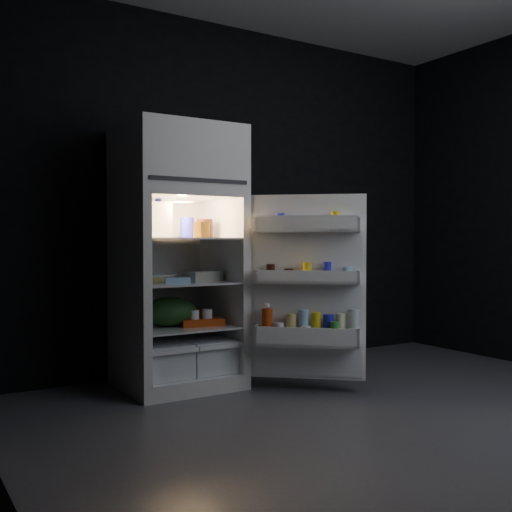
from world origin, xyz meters
TOP-DOWN VIEW (x-y plane):
  - floor at (0.00, 0.00)m, footprint 4.00×3.40m
  - wall_back at (0.00, 1.70)m, footprint 4.00×0.00m
  - wall_left at (-2.00, 0.00)m, footprint 0.00×3.40m
  - refrigerator at (-0.70, 1.32)m, footprint 0.76×0.71m
  - fridge_door at (-0.04, 0.69)m, footprint 0.67×0.62m
  - milk_jug at (-0.82, 1.34)m, footprint 0.17×0.17m
  - mayo_jar at (-0.60, 1.35)m, footprint 0.13×0.13m
  - jam_jar at (-0.48, 1.31)m, footprint 0.11×0.11m
  - amber_bottle at (-0.95, 1.42)m, footprint 0.08×0.08m
  - small_carton at (-0.64, 1.06)m, footprint 0.11×0.10m
  - egg_carton at (-0.56, 1.18)m, footprint 0.33×0.23m
  - pie at (-0.84, 1.36)m, footprint 0.39×0.39m
  - flat_package at (-0.79, 1.10)m, footprint 0.18×0.12m
  - wrapped_pkg at (-0.49, 1.39)m, footprint 0.15×0.14m
  - produce_bag at (-0.77, 1.28)m, footprint 0.40×0.35m
  - yogurt_tray at (-0.58, 1.17)m, footprint 0.31×0.21m
  - small_can_red at (-0.52, 1.39)m, footprint 0.09×0.09m
  - small_can_silver at (-0.50, 1.45)m, footprint 0.07×0.07m

SIDE VIEW (x-z plane):
  - floor at x=0.00m, z-range 0.00..0.00m
  - yogurt_tray at x=-0.58m, z-range 0.43..0.48m
  - small_can_red at x=-0.52m, z-range 0.43..0.52m
  - small_can_silver at x=-0.50m, z-range 0.43..0.52m
  - produce_bag at x=-0.77m, z-range 0.43..0.62m
  - fridge_door at x=-0.04m, z-range 0.07..1.29m
  - pie at x=-0.84m, z-range 0.73..0.77m
  - flat_package at x=-0.79m, z-range 0.73..0.77m
  - wrapped_pkg at x=-0.49m, z-range 0.73..0.78m
  - egg_carton at x=-0.56m, z-range 0.73..0.80m
  - refrigerator at x=-0.70m, z-range 0.07..1.85m
  - small_carton at x=-0.64m, z-range 1.03..1.13m
  - jam_jar at x=-0.48m, z-range 1.03..1.16m
  - mayo_jar at x=-0.60m, z-range 1.03..1.17m
  - amber_bottle at x=-0.95m, z-range 1.03..1.25m
  - milk_jug at x=-0.82m, z-range 1.03..1.27m
  - wall_back at x=0.00m, z-range 0.00..2.70m
  - wall_left at x=-2.00m, z-range 0.00..2.70m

